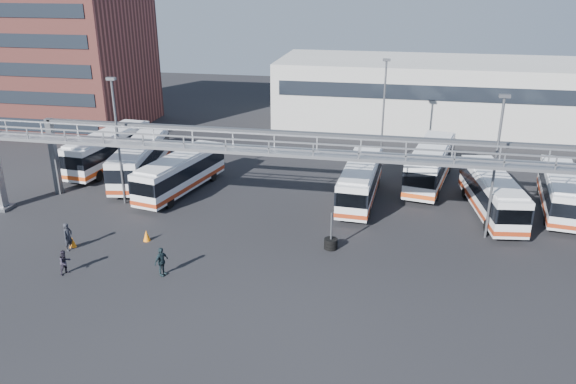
% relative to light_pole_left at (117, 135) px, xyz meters
% --- Properties ---
extents(ground, '(140.00, 140.00, 0.00)m').
position_rel_light_pole_left_xyz_m(ground, '(16.00, -8.00, -5.73)').
color(ground, black).
rests_on(ground, ground).
extents(gantry, '(51.40, 5.15, 7.10)m').
position_rel_light_pole_left_xyz_m(gantry, '(16.00, -2.13, -0.22)').
color(gantry, gray).
rests_on(gantry, ground).
extents(apartment_building, '(18.00, 15.00, 16.00)m').
position_rel_light_pole_left_xyz_m(apartment_building, '(-18.00, 22.00, 2.27)').
color(apartment_building, brown).
rests_on(apartment_building, ground).
extents(warehouse, '(42.00, 14.00, 8.00)m').
position_rel_light_pole_left_xyz_m(warehouse, '(28.00, 30.00, -1.73)').
color(warehouse, '#9E9E99').
rests_on(warehouse, ground).
extents(light_pole_left, '(0.70, 0.35, 10.21)m').
position_rel_light_pole_left_xyz_m(light_pole_left, '(0.00, 0.00, 0.00)').
color(light_pole_left, '#4C4F54').
rests_on(light_pole_left, ground).
extents(light_pole_mid, '(0.70, 0.35, 10.21)m').
position_rel_light_pole_left_xyz_m(light_pole_mid, '(28.00, -1.00, 0.00)').
color(light_pole_mid, '#4C4F54').
rests_on(light_pole_mid, ground).
extents(light_pole_back, '(0.70, 0.35, 10.21)m').
position_rel_light_pole_left_xyz_m(light_pole_back, '(20.00, 14.00, 0.00)').
color(light_pole_back, '#4C4F54').
rests_on(light_pole_back, ground).
extents(bus_0, '(3.70, 11.68, 3.49)m').
position_rel_light_pole_left_xyz_m(bus_0, '(-5.52, 8.10, -3.80)').
color(bus_0, silver).
rests_on(bus_0, ground).
extents(bus_1, '(4.46, 11.72, 3.48)m').
position_rel_light_pole_left_xyz_m(bus_1, '(-1.11, 5.63, -3.80)').
color(bus_1, silver).
rests_on(bus_1, ground).
extents(bus_2, '(4.62, 10.94, 3.24)m').
position_rel_light_pole_left_xyz_m(bus_2, '(3.62, 3.30, -3.94)').
color(bus_2, silver).
rests_on(bus_2, ground).
extents(bus_5, '(3.09, 10.85, 3.26)m').
position_rel_light_pole_left_xyz_m(bus_5, '(18.73, 4.22, -3.92)').
color(bus_5, silver).
rests_on(bus_5, ground).
extents(bus_6, '(4.90, 11.89, 3.52)m').
position_rel_light_pole_left_xyz_m(bus_6, '(24.48, 9.39, -3.78)').
color(bus_6, silver).
rests_on(bus_6, ground).
extents(bus_7, '(3.91, 11.02, 3.28)m').
position_rel_light_pole_left_xyz_m(bus_7, '(28.83, 3.36, -3.92)').
color(bus_7, silver).
rests_on(bus_7, ground).
extents(bus_8, '(3.73, 10.55, 3.13)m').
position_rel_light_pole_left_xyz_m(bus_8, '(34.15, 5.14, -3.99)').
color(bus_8, silver).
rests_on(bus_8, ground).
extents(pedestrian_a, '(0.59, 0.79, 1.95)m').
position_rel_light_pole_left_xyz_m(pedestrian_a, '(0.15, -8.45, -4.75)').
color(pedestrian_a, black).
rests_on(pedestrian_a, ground).
extents(pedestrian_b, '(0.89, 0.97, 1.60)m').
position_rel_light_pole_left_xyz_m(pedestrian_b, '(1.72, -11.44, -4.93)').
color(pedestrian_b, '#231F2B').
rests_on(pedestrian_b, ground).
extents(pedestrian_d, '(0.82, 1.20, 1.88)m').
position_rel_light_pole_left_xyz_m(pedestrian_d, '(7.66, -10.45, -4.79)').
color(pedestrian_d, '#19272D').
rests_on(pedestrian_d, ground).
extents(cone_left, '(0.48, 0.48, 0.74)m').
position_rel_light_pole_left_xyz_m(cone_left, '(0.14, -8.02, -5.36)').
color(cone_left, orange).
rests_on(cone_left, ground).
extents(cone_right, '(0.54, 0.54, 0.80)m').
position_rel_light_pole_left_xyz_m(cone_right, '(4.68, -6.13, -5.33)').
color(cone_right, orange).
rests_on(cone_right, ground).
extents(tire_stack, '(0.92, 0.92, 2.64)m').
position_rel_light_pole_left_xyz_m(tire_stack, '(17.47, -4.85, -5.28)').
color(tire_stack, black).
rests_on(tire_stack, ground).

